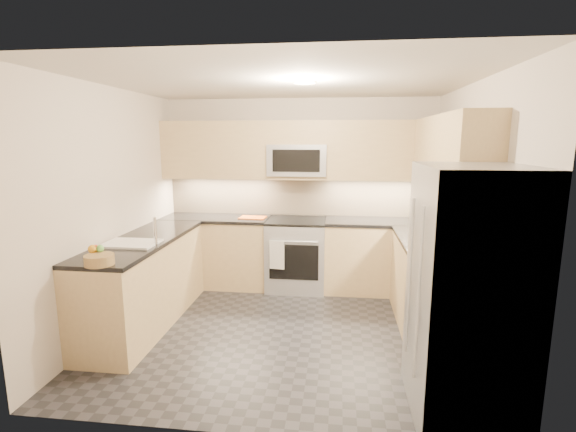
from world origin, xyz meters
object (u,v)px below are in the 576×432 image
(refrigerator, at_px, (468,294))
(fruit_basket, at_px, (99,260))
(microwave, at_px, (298,160))
(utensil_bowl, at_px, (428,216))
(gas_range, at_px, (296,255))
(cutting_board, at_px, (253,217))

(refrigerator, height_order, fruit_basket, refrigerator)
(microwave, relative_size, utensil_bowl, 2.45)
(utensil_bowl, xyz_separation_m, fruit_basket, (-3.07, -2.11, -0.05))
(refrigerator, bearing_deg, microwave, 119.62)
(gas_range, height_order, microwave, microwave)
(utensil_bowl, distance_m, fruit_basket, 3.73)
(gas_range, xyz_separation_m, refrigerator, (1.45, -2.43, 0.45))
(gas_range, distance_m, utensil_bowl, 1.75)
(utensil_bowl, distance_m, cutting_board, 2.24)
(microwave, bearing_deg, refrigerator, -60.38)
(utensil_bowl, height_order, fruit_basket, utensil_bowl)
(fruit_basket, bearing_deg, refrigerator, -4.42)
(gas_range, relative_size, utensil_bowl, 2.93)
(cutting_board, xyz_separation_m, fruit_basket, (-0.84, -2.21, 0.04))
(gas_range, height_order, fruit_basket, fruit_basket)
(gas_range, height_order, refrigerator, refrigerator)
(gas_range, xyz_separation_m, utensil_bowl, (1.65, -0.09, 0.57))
(gas_range, distance_m, microwave, 1.25)
(refrigerator, distance_m, cutting_board, 3.17)
(gas_range, relative_size, fruit_basket, 3.83)
(refrigerator, xyz_separation_m, cutting_board, (-2.04, 2.43, 0.05))
(gas_range, bearing_deg, cutting_board, 179.32)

